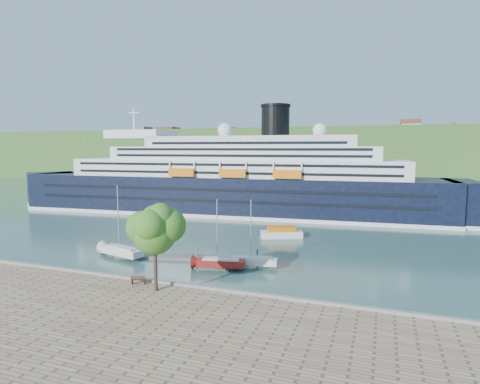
% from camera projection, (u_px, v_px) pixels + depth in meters
% --- Properties ---
extents(ground, '(400.00, 400.00, 0.00)m').
position_uv_depth(ground, '(134.00, 287.00, 45.28)').
color(ground, '#30554C').
rests_on(ground, ground).
extents(far_hillside, '(400.00, 50.00, 24.00)m').
position_uv_depth(far_hillside, '(323.00, 156.00, 179.53)').
color(far_hillside, '#365522').
rests_on(far_hillside, ground).
extents(quay_coping, '(220.00, 0.50, 0.30)m').
position_uv_depth(quay_coping, '(133.00, 278.00, 44.97)').
color(quay_coping, slate).
rests_on(quay_coping, promenade).
extents(cruise_ship, '(114.68, 25.42, 25.54)m').
position_uv_depth(cruise_ship, '(225.00, 160.00, 95.17)').
color(cruise_ship, black).
rests_on(cruise_ship, ground).
extents(park_bench, '(1.75, 1.20, 1.04)m').
position_uv_depth(park_bench, '(138.00, 279.00, 43.33)').
color(park_bench, '#492714').
rests_on(park_bench, promenade).
extents(promenade_tree, '(6.00, 6.00, 9.94)m').
position_uv_depth(promenade_tree, '(155.00, 244.00, 40.84)').
color(promenade_tree, '#2A681B').
rests_on(promenade_tree, promenade).
extents(floating_pontoon, '(19.41, 6.37, 0.43)m').
position_uv_depth(floating_pontoon, '(182.00, 257.00, 56.92)').
color(floating_pontoon, slate).
rests_on(floating_pontoon, ground).
extents(sailboat_white_near, '(7.98, 3.89, 9.94)m').
position_uv_depth(sailboat_white_near, '(121.00, 224.00, 56.65)').
color(sailboat_white_near, silver).
rests_on(sailboat_white_near, ground).
extents(sailboat_red, '(7.02, 3.21, 8.76)m').
position_uv_depth(sailboat_red, '(221.00, 237.00, 51.29)').
color(sailboat_red, maroon).
rests_on(sailboat_red, ground).
extents(sailboat_white_far, '(6.86, 2.90, 8.58)m').
position_uv_depth(sailboat_white_far, '(254.00, 236.00, 52.21)').
color(sailboat_white_far, silver).
rests_on(sailboat_white_far, ground).
extents(tender_launch, '(7.64, 5.28, 2.01)m').
position_uv_depth(tender_launch, '(281.00, 232.00, 70.29)').
color(tender_launch, orange).
rests_on(tender_launch, ground).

